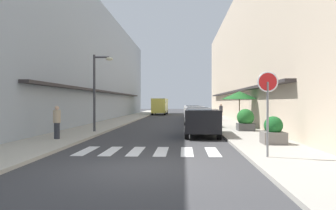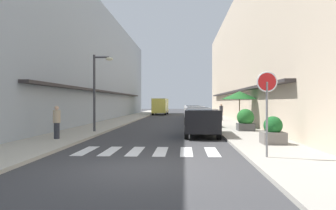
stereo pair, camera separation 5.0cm
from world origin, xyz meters
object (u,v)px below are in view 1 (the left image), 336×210
object	(u,v)px
parked_car_distant	(192,110)
pedestrian_walking_far	(221,112)
parked_car_far	(194,112)
cafe_umbrella	(239,95)
pedestrian_walking_near	(57,122)
parked_car_mid	(197,115)
delivery_van	(160,105)
parked_car_near	(202,119)
round_street_sign	(268,92)
street_lamp	(98,84)
planter_corner	(273,131)
planter_midblock	(245,120)

from	to	relation	value
parked_car_distant	pedestrian_walking_far	distance (m)	6.95
parked_car_far	pedestrian_walking_far	xyz separation A→B (m)	(2.52, -0.92, 0.03)
cafe_umbrella	pedestrian_walking_near	distance (m)	12.27
parked_car_far	parked_car_mid	bearing A→B (deg)	-90.00
parked_car_distant	pedestrian_walking_near	xyz separation A→B (m)	(-6.95, -21.28, 0.01)
parked_car_mid	delivery_van	xyz separation A→B (m)	(-4.43, 21.83, 0.48)
pedestrian_walking_near	pedestrian_walking_far	size ratio (longest dim) A/B	0.98
parked_car_near	parked_car_far	size ratio (longest dim) A/B	0.96
parked_car_far	pedestrian_walking_far	distance (m)	2.68
delivery_van	round_street_sign	size ratio (longest dim) A/B	2.03
parked_car_far	pedestrian_walking_near	xyz separation A→B (m)	(-6.95, -15.73, 0.01)
round_street_sign	street_lamp	xyz separation A→B (m)	(-7.69, 8.10, 0.76)
delivery_van	pedestrian_walking_far	bearing A→B (deg)	-66.26
pedestrian_walking_near	street_lamp	bearing A→B (deg)	35.05
parked_car_near	round_street_sign	distance (m)	7.03
cafe_umbrella	parked_car_distant	bearing A→B (deg)	101.53
parked_car_near	parked_car_mid	distance (m)	6.43
pedestrian_walking_far	round_street_sign	bearing A→B (deg)	5.42
parked_car_near	parked_car_distant	distance (m)	18.94
street_lamp	pedestrian_walking_far	bearing A→B (deg)	52.31
parked_car_near	parked_car_far	bearing A→B (deg)	90.00
parked_car_near	delivery_van	world-z (taller)	delivery_van
parked_car_distant	delivery_van	size ratio (longest dim) A/B	0.78
pedestrian_walking_near	delivery_van	bearing A→B (deg)	44.05
cafe_umbrella	pedestrian_walking_far	size ratio (longest dim) A/B	1.60
cafe_umbrella	pedestrian_walking_far	bearing A→B (deg)	92.62
delivery_van	planter_corner	xyz separation A→B (m)	(7.16, -31.85, -0.77)
parked_car_distant	pedestrian_walking_near	bearing A→B (deg)	-108.09
parked_car_near	parked_car_distant	bearing A→B (deg)	90.00
parked_car_far	round_street_sign	bearing A→B (deg)	-85.31
round_street_sign	planter_corner	size ratio (longest dim) A/B	2.35
street_lamp	pedestrian_walking_far	size ratio (longest dim) A/B	2.86
parked_car_far	cafe_umbrella	distance (m)	9.08
planter_midblock	pedestrian_walking_near	size ratio (longest dim) A/B	0.85
parked_car_far	parked_car_distant	world-z (taller)	same
planter_corner	pedestrian_walking_near	distance (m)	9.77
parked_car_mid	delivery_van	world-z (taller)	delivery_van
parked_car_mid	planter_corner	world-z (taller)	parked_car_mid
planter_corner	parked_car_far	bearing A→B (deg)	99.14
pedestrian_walking_near	parked_car_near	bearing A→B (deg)	-22.60
delivery_van	street_lamp	xyz separation A→B (m)	(-1.61, -26.88, 1.54)
planter_midblock	parked_car_near	bearing A→B (deg)	-139.81
parked_car_near	round_street_sign	world-z (taller)	round_street_sign
parked_car_mid	cafe_umbrella	distance (m)	3.54
parked_car_far	parked_car_near	bearing A→B (deg)	-90.00
parked_car_mid	cafe_umbrella	world-z (taller)	cafe_umbrella
delivery_van	cafe_umbrella	distance (m)	24.51
parked_car_mid	round_street_sign	world-z (taller)	round_street_sign
street_lamp	cafe_umbrella	xyz separation A→B (m)	(8.91, 3.50, -0.63)
cafe_umbrella	pedestrian_walking_near	world-z (taller)	cafe_umbrella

